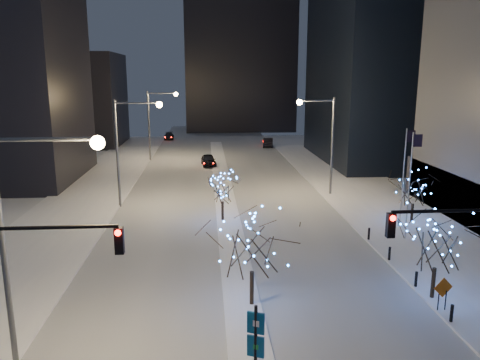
{
  "coord_description": "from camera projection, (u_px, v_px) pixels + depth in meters",
  "views": [
    {
      "loc": [
        -1.8,
        -16.32,
        12.07
      ],
      "look_at": [
        0.51,
        15.37,
        5.0
      ],
      "focal_mm": 35.0,
      "sensor_mm": 36.0,
      "label": 1
    }
  ],
  "objects": [
    {
      "name": "road",
      "position": [
        223.0,
        186.0,
        52.71
      ],
      "size": [
        20.0,
        130.0,
        0.02
      ],
      "primitive_type": "cube",
      "color": "#B6BBC6",
      "rests_on": "ground"
    },
    {
      "name": "median",
      "position": [
        225.0,
        196.0,
        47.83
      ],
      "size": [
        2.0,
        80.0,
        0.15
      ],
      "primitive_type": "cube",
      "color": "white",
      "rests_on": "ground"
    },
    {
      "name": "east_sidewalk",
      "position": [
        408.0,
        223.0,
        39.16
      ],
      "size": [
        10.0,
        90.0,
        0.15
      ],
      "primitive_type": "cube",
      "color": "white",
      "rests_on": "ground"
    },
    {
      "name": "west_sidewalk",
      "position": [
        54.0,
        231.0,
        37.1
      ],
      "size": [
        8.0,
        90.0,
        0.15
      ],
      "primitive_type": "cube",
      "color": "white",
      "rests_on": "ground"
    },
    {
      "name": "filler_west_far",
      "position": [
        69.0,
        100.0,
        83.2
      ],
      "size": [
        18.0,
        16.0,
        16.0
      ],
      "primitive_type": "cube",
      "color": "black",
      "rests_on": "ground"
    },
    {
      "name": "horizon_block",
      "position": [
        239.0,
        35.0,
        104.08
      ],
      "size": [
        24.0,
        14.0,
        42.0
      ],
      "primitive_type": "cube",
      "color": "black",
      "rests_on": "ground"
    },
    {
      "name": "street_lamp_w_near",
      "position": [
        27.0,
        220.0,
        18.54
      ],
      "size": [
        4.4,
        0.56,
        10.0
      ],
      "color": "#595E66",
      "rests_on": "ground"
    },
    {
      "name": "street_lamp_w_mid",
      "position": [
        128.0,
        138.0,
        42.88
      ],
      "size": [
        4.4,
        0.56,
        10.0
      ],
      "color": "#595E66",
      "rests_on": "ground"
    },
    {
      "name": "street_lamp_w_far",
      "position": [
        156.0,
        116.0,
        67.22
      ],
      "size": [
        4.4,
        0.56,
        10.0
      ],
      "color": "#595E66",
      "rests_on": "ground"
    },
    {
      "name": "street_lamp_east",
      "position": [
        324.0,
        133.0,
        47.16
      ],
      "size": [
        3.9,
        0.56,
        10.0
      ],
      "color": "#595E66",
      "rests_on": "ground"
    },
    {
      "name": "traffic_signal_west",
      "position": [
        26.0,
        282.0,
        17.0
      ],
      "size": [
        5.26,
        0.43,
        7.0
      ],
      "color": "black",
      "rests_on": "ground"
    },
    {
      "name": "traffic_signal_east",
      "position": [
        470.0,
        258.0,
        19.21
      ],
      "size": [
        5.26,
        0.43,
        7.0
      ],
      "color": "black",
      "rests_on": "ground"
    },
    {
      "name": "flagpoles",
      "position": [
        407.0,
        175.0,
        35.34
      ],
      "size": [
        1.35,
        2.6,
        8.0
      ],
      "color": "silver",
      "rests_on": "east_sidewalk"
    },
    {
      "name": "bollards",
      "position": [
        402.0,
        265.0,
        28.97
      ],
      "size": [
        0.16,
        12.16,
        0.9
      ],
      "color": "black",
      "rests_on": "east_sidewalk"
    },
    {
      "name": "car_near",
      "position": [
        209.0,
        160.0,
        64.39
      ],
      "size": [
        2.26,
        4.67,
        1.54
      ],
      "primitive_type": "imported",
      "rotation": [
        0.0,
        0.0,
        0.1
      ],
      "color": "black",
      "rests_on": "ground"
    },
    {
      "name": "car_mid",
      "position": [
        268.0,
        142.0,
        81.66
      ],
      "size": [
        2.32,
        4.95,
        1.57
      ],
      "primitive_type": "imported",
      "rotation": [
        0.0,
        0.0,
        3.0
      ],
      "color": "black",
      "rests_on": "ground"
    },
    {
      "name": "car_far",
      "position": [
        169.0,
        136.0,
        90.99
      ],
      "size": [
        2.03,
        4.57,
        1.3
      ],
      "primitive_type": "imported",
      "rotation": [
        0.0,
        0.0,
        0.05
      ],
      "color": "#222227",
      "rests_on": "ground"
    },
    {
      "name": "holiday_tree_median_near",
      "position": [
        252.0,
        242.0,
        24.31
      ],
      "size": [
        4.46,
        4.46,
        5.43
      ],
      "color": "black",
      "rests_on": "median"
    },
    {
      "name": "holiday_tree_median_far",
      "position": [
        222.0,
        187.0,
        39.14
      ],
      "size": [
        4.17,
        4.17,
        4.32
      ],
      "color": "black",
      "rests_on": "median"
    },
    {
      "name": "holiday_tree_plaza_near",
      "position": [
        437.0,
        241.0,
        25.09
      ],
      "size": [
        4.75,
        4.75,
        5.09
      ],
      "color": "black",
      "rests_on": "east_sidewalk"
    },
    {
      "name": "holiday_tree_plaza_far",
      "position": [
        414.0,
        188.0,
        38.66
      ],
      "size": [
        4.25,
        4.25,
        4.49
      ],
      "color": "black",
      "rests_on": "east_sidewalk"
    },
    {
      "name": "wayfinding_sign",
      "position": [
        256.0,
        341.0,
        17.6
      ],
      "size": [
        0.65,
        0.34,
        3.77
      ],
      "rotation": [
        0.0,
        0.0,
        -0.39
      ],
      "color": "black",
      "rests_on": "ground"
    },
    {
      "name": "construction_sign",
      "position": [
        443.0,
        291.0,
        24.15
      ],
      "size": [
        1.09,
        0.22,
        1.81
      ],
      "rotation": [
        0.0,
        0.0,
        0.17
      ],
      "color": "black",
      "rests_on": "east_sidewalk"
    }
  ]
}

